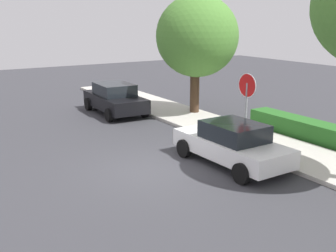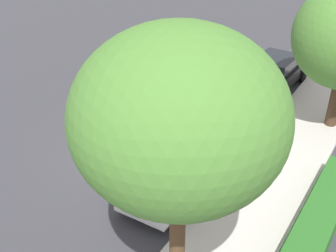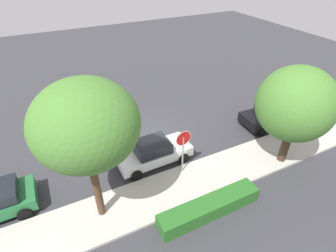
% 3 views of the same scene
% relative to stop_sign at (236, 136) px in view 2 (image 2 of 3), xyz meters
% --- Properties ---
extents(ground_plane, '(60.00, 60.00, 0.00)m').
position_rel_stop_sign_xyz_m(ground_plane, '(0.11, -3.91, -1.97)').
color(ground_plane, '#38383D').
extents(sidewalk_curb, '(32.00, 2.69, 0.14)m').
position_rel_stop_sign_xyz_m(sidewalk_curb, '(0.11, 0.95, -1.90)').
color(sidewalk_curb, beige).
rests_on(sidewalk_curb, ground_plane).
extents(stop_sign, '(0.88, 0.08, 2.82)m').
position_rel_stop_sign_xyz_m(stop_sign, '(0.00, 0.00, 0.00)').
color(stop_sign, gray).
rests_on(stop_sign, ground_plane).
extents(parked_car_white, '(4.29, 2.03, 1.45)m').
position_rel_stop_sign_xyz_m(parked_car_white, '(1.05, -1.52, -1.24)').
color(parked_car_white, white).
rests_on(parked_car_white, ground_plane).
extents(parked_car_black, '(4.38, 2.20, 1.53)m').
position_rel_stop_sign_xyz_m(parked_car_black, '(-7.93, -1.53, -1.20)').
color(parked_car_black, black).
rests_on(parked_car_black, ground_plane).
extents(street_tree_mid_block, '(4.03, 4.03, 6.76)m').
position_rel_stop_sign_xyz_m(street_tree_mid_block, '(4.55, 0.67, 3.04)').
color(street_tree_mid_block, '#513823').
rests_on(street_tree_mid_block, ground_plane).
extents(front_yard_hedge, '(5.05, 0.93, 0.80)m').
position_rel_stop_sign_xyz_m(front_yard_hedge, '(0.18, 2.91, -1.57)').
color(front_yard_hedge, '#286623').
rests_on(front_yard_hedge, ground_plane).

